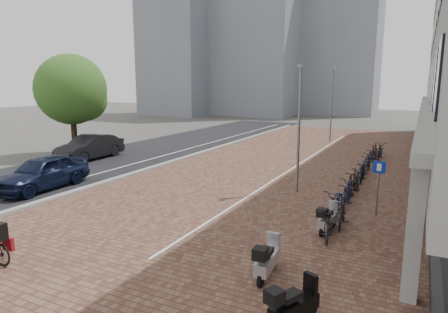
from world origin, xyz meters
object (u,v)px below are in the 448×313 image
Objects in this scene: car_navy at (42,172)px; scooter_back at (267,258)px; scooter_mid at (294,303)px; car_dark at (90,147)px; scooter_front at (328,218)px; parking_sign at (378,181)px.

car_navy is 12.94m from scooter_back.
scooter_mid is (13.74, -4.97, -0.29)m from car_navy.
car_dark is 17.82m from scooter_front.
car_dark is 18.83m from scooter_back.
parking_sign is (1.28, 2.36, 0.91)m from scooter_front.
scooter_back is (12.52, -3.29, -0.27)m from car_navy.
scooter_mid is at bearing -35.20° from car_dark.
car_navy is at bearing -62.83° from car_dark.
scooter_back is (-0.71, -3.83, 0.03)m from scooter_front.
scooter_front is 3.89m from scooter_back.
car_dark is (-3.58, 6.49, 0.01)m from car_navy.
scooter_front is (16.80, -5.94, -0.31)m from car_dark.
car_navy reaches higher than scooter_front.
scooter_mid is 7.96m from parking_sign.
scooter_back is (16.10, -9.77, -0.28)m from car_dark.
scooter_mid is 0.97× the size of scooter_back.
parking_sign reaches higher than scooter_mid.
scooter_mid is at bearing -57.93° from scooter_back.
scooter_back is at bearing -17.83° from car_navy.
scooter_back is at bearing -93.04° from scooter_front.
car_navy is 7.41m from car_dark.
scooter_front is 0.94× the size of scooter_back.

